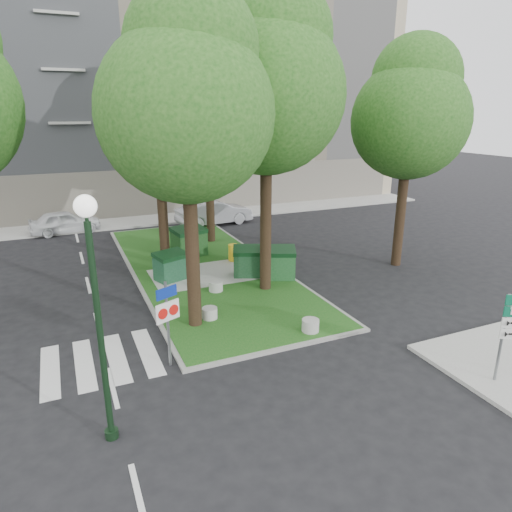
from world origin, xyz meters
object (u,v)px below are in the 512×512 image
dumpster_d (278,263)px  street_lamp (96,295)px  car_silver (214,212)px  tree_median_near_right (268,79)px  dumpster_a (171,266)px  bollard_mid (216,286)px  tree_median_far (208,81)px  dumpster_c (249,262)px  bollard_left (210,313)px  litter_bin (233,253)px  tree_median_mid (158,109)px  bollard_right (310,325)px  car_white (65,222)px  tree_median_near_left (188,96)px  dumpster_b (189,242)px  tree_street_right (411,109)px  traffic_sign_pole (167,313)px

dumpster_d → street_lamp: 11.03m
dumpster_d → car_silver: (0.71, 10.53, 0.02)m
tree_median_near_right → dumpster_a: tree_median_near_right is taller
bollard_mid → car_silver: car_silver is taller
tree_median_far → dumpster_c: 9.64m
tree_median_near_right → bollard_left: tree_median_near_right is taller
litter_bin → tree_median_mid: bearing=164.9°
bollard_right → car_white: car_white is taller
dumpster_d → dumpster_a: bearing=-177.0°
dumpster_a → dumpster_c: dumpster_c is taller
dumpster_a → bollard_right: bearing=-85.4°
tree_median_near_right → tree_median_far: size_ratio=0.96×
bollard_left → litter_bin: (2.98, 5.54, 0.21)m
tree_median_mid → tree_median_far: bearing=43.2°
tree_median_near_left → tree_median_near_right: 4.09m
dumpster_b → car_silver: bearing=45.8°
car_silver → dumpster_a: bearing=144.3°
bollard_right → tree_median_near_right: bearing=85.4°
dumpster_c → bollard_left: (-2.91, -3.40, -0.42)m
car_white → bollard_mid: bearing=-165.3°
bollard_mid → tree_street_right: bearing=0.4°
bollard_left → traffic_sign_pole: traffic_sign_pole is taller
tree_median_near_left → tree_street_right: (10.50, 2.50, -0.33)m
tree_median_near_right → street_lamp: 10.51m
litter_bin → car_white: (-7.07, 9.19, 0.16)m
tree_median_near_left → bollard_mid: (1.49, 2.44, -7.00)m
street_lamp → car_silver: bearing=64.7°
tree_median_near_right → litter_bin: 8.33m
dumpster_a → bollard_right: size_ratio=2.78×
dumpster_a → dumpster_d: dumpster_d is taller
street_lamp → dumpster_b: bearing=66.6°
street_lamp → tree_median_far: bearing=63.4°
litter_bin → car_white: size_ratio=0.20×
traffic_sign_pole → car_silver: (6.55, 15.44, -0.84)m
tree_median_far → dumpster_c: bearing=-92.9°
dumpster_d → litter_bin: 3.03m
dumpster_a → tree_street_right: bearing=-30.5°
street_lamp → traffic_sign_pole: street_lamp is taller
dumpster_d → litter_bin: (-0.94, 2.87, -0.25)m
bollard_left → street_lamp: (-3.83, -4.71, 3.11)m
tree_median_far → car_silver: (1.42, 3.85, -7.53)m
dumpster_a → car_white: bearing=89.8°
tree_street_right → traffic_sign_pole: tree_street_right is taller
dumpster_a → bollard_left: (0.29, -4.24, -0.40)m
tree_median_near_right → bollard_mid: tree_median_near_right is taller
bollard_right → dumpster_c: bearing=87.6°
tree_median_near_left → dumpster_c: bearing=46.3°
bollard_left → car_white: bearing=105.5°
litter_bin → car_silver: size_ratio=0.17×
bollard_right → traffic_sign_pole: 4.78m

